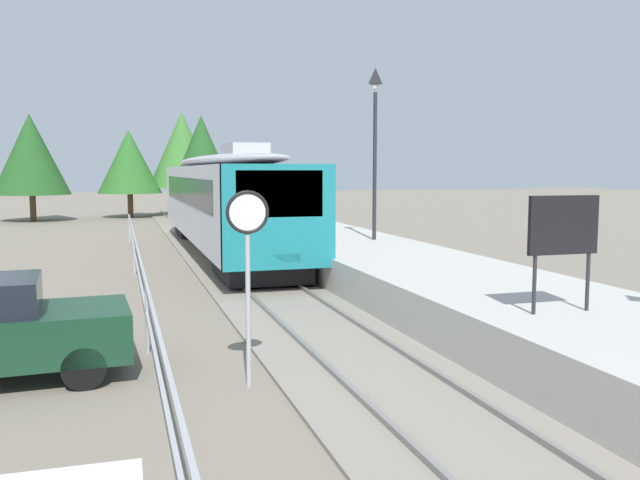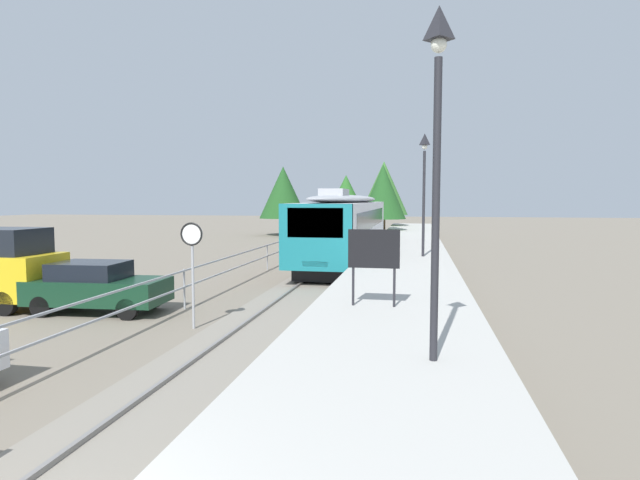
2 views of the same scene
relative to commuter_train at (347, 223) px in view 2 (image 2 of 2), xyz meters
name	(u,v)px [view 2 (image 2 of 2)]	position (x,y,z in m)	size (l,w,h in m)	color
ground_plane	(279,268)	(-3.00, -3.12, -2.14)	(160.00, 160.00, 0.00)	slate
track_rails	(338,268)	(0.00, -3.12, -2.11)	(3.20, 60.00, 0.14)	gray
commuter_train	(347,223)	(0.00, 0.00, 0.00)	(2.82, 18.09, 3.74)	silver
station_platform	(406,261)	(3.25, -3.12, -1.69)	(3.90, 60.00, 0.90)	#B7B5AD
platform_lamp_near_end	(437,117)	(4.03, -19.82, 2.48)	(0.34, 0.34, 5.35)	#232328
platform_lamp_mid_platform	(424,171)	(4.03, -4.84, 2.48)	(0.34, 0.34, 5.35)	#232328
platform_notice_board	(374,251)	(2.78, -15.89, 0.05)	(1.20, 0.08, 1.80)	#232328
speed_limit_sign	(192,248)	(-1.99, -15.36, -0.02)	(0.61, 0.10, 2.81)	#9EA0A5
carpark_fence	(184,280)	(-3.30, -13.12, -1.23)	(0.06, 36.06, 1.25)	#9EA0A5
parked_hatchback_dark_green	(97,287)	(-5.66, -14.07, -1.35)	(4.09, 1.98, 1.53)	#143823
tree_behind_carpark	(384,188)	(0.57, 22.29, 2.36)	(4.62, 4.62, 7.07)	brown
tree_behind_station_far	(283,192)	(-8.72, 19.55, 1.93)	(4.53, 4.53, 6.52)	brown
tree_distant_left	(383,192)	(0.98, 14.77, 1.89)	(3.76, 3.76, 6.27)	brown
tree_distant_centre	(346,197)	(-2.96, 21.25, 1.52)	(4.12, 4.12, 5.74)	brown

